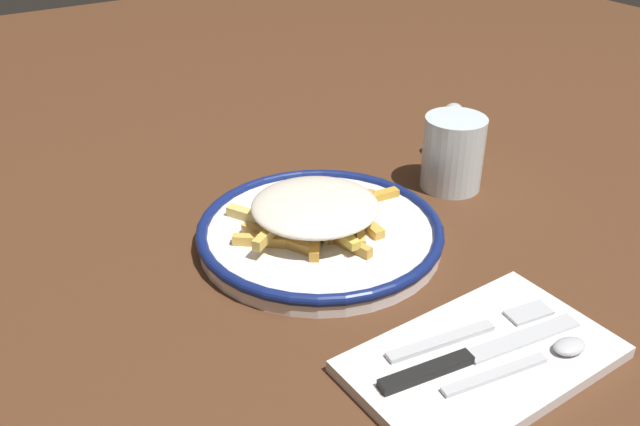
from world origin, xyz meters
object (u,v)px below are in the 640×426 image
Objects in this scene: fork at (472,331)px; water_glass at (453,153)px; napkin at (482,359)px; fries_heap at (316,211)px; salt_shaker at (452,130)px; plate at (320,232)px; spoon at (540,358)px; knife at (466,358)px.

water_glass is (-0.24, 0.20, 0.03)m from fork.
fries_heap is at bearing -176.26° from napkin.
salt_shaker is at bearing 107.45° from fries_heap.
salt_shaker is (-0.07, 0.06, -0.01)m from water_glass.
plate reaches higher than spoon.
plate is 0.30m from salt_shaker.
napkin is 0.43m from salt_shaker.
fries_heap reaches higher than spoon.
fries_heap is 0.30m from salt_shaker.
fries_heap is at bearing -169.80° from spoon.
spoon is 1.87× the size of salt_shaker.
fork is (-0.03, 0.01, 0.01)m from napkin.
knife is (0.25, -0.00, -0.03)m from fries_heap.
knife is at bearing -40.47° from salt_shaker.
water_glass reaches higher than salt_shaker.
napkin is 0.34m from water_glass.
fries_heap reaches higher than napkin.
fries_heap reaches higher than plate.
spoon is (0.06, 0.02, 0.00)m from fork.
fork is (0.22, 0.02, 0.00)m from plate.
plate is at bearing 81.47° from fries_heap.
water_glass is at bearing 95.91° from plate.
plate is 2.91× the size of water_glass.
water_glass reaches higher than knife.
spoon is (0.04, 0.05, 0.00)m from knife.
salt_shaker is (-0.31, 0.26, 0.03)m from fork.
salt_shaker is (-0.34, 0.29, 0.03)m from knife.
fork is at bearing 7.25° from fries_heap.
salt_shaker reaches higher than knife.
fries_heap is at bearing -72.55° from salt_shaker.
salt_shaker is at bearing 139.53° from knife.
napkin is at bearing -37.49° from water_glass.
salt_shaker is (-0.09, 0.28, 0.03)m from plate.
plate is 3.45× the size of salt_shaker.
napkin is at bearing -133.85° from spoon.
knife is (-0.00, -0.02, 0.01)m from napkin.
spoon is (0.28, 0.05, 0.00)m from plate.
fork is at bearing -38.65° from water_glass.
fork is 1.83× the size of water_glass.
napkin is at bearing 3.74° from fries_heap.
plate is 0.29m from spoon.
water_glass is at bearing 150.32° from spoon.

